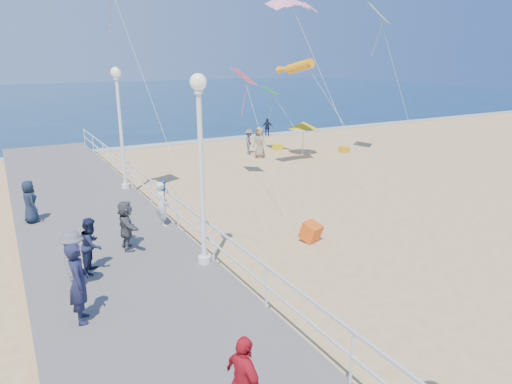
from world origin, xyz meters
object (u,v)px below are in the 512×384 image
spectator_2 (74,262)px  beach_chair_left (278,147)px  lamp_post_mid (201,152)px  woman_holding_toddler (162,204)px  spectator_3 (245,383)px  box_kite (311,234)px  spectator_0 (79,283)px  beach_umbrella (303,125)px  lamp_post_far (120,116)px  beach_walker_b (267,127)px  toddler_held (164,190)px  spectator_7 (92,245)px  beach_chair_right (344,150)px  spectator_5 (126,225)px  beach_walker_a (249,142)px  spectator_4 (30,202)px  beach_walker_c (260,142)px

spectator_2 → beach_chair_left: 21.23m
lamp_post_mid → woman_holding_toddler: lamp_post_mid is taller
spectator_3 → box_kite: spectator_3 is taller
spectator_0 → beach_umbrella: spectator_0 is taller
lamp_post_far → woman_holding_toddler: size_ratio=3.36×
lamp_post_mid → beach_walker_b: (14.08, 19.98, -2.94)m
spectator_0 → beach_walker_b: spectator_0 is taller
woman_holding_toddler → toddler_held: (0.15, 0.15, 0.43)m
beach_walker_b → box_kite: (-9.90, -19.46, -0.42)m
lamp_post_mid → lamp_post_far: same height
woman_holding_toddler → beach_umbrella: 15.41m
spectator_2 → spectator_7: spectator_2 is taller
lamp_post_mid → lamp_post_far: bearing=90.0°
spectator_2 → beach_walker_b: 26.56m
spectator_2 → beach_chair_right: (18.60, 11.72, -1.01)m
lamp_post_far → toddler_held: size_ratio=7.11×
spectator_5 → beach_umbrella: size_ratio=0.73×
spectator_2 → beach_walker_a: 19.37m
spectator_0 → box_kite: spectator_0 is taller
lamp_post_mid → beach_chair_right: 19.48m
toddler_held → beach_umbrella: (12.27, 8.94, 0.29)m
spectator_7 → beach_umbrella: 19.18m
spectator_0 → beach_chair_left: 22.38m
lamp_post_far → spectator_3: lamp_post_far is taller
spectator_2 → spectator_4: bearing=25.7°
toddler_held → spectator_4: 4.85m
beach_chair_right → box_kite: bearing=-134.2°
lamp_post_mid → spectator_3: 6.67m
lamp_post_mid → beach_walker_c: lamp_post_mid is taller
beach_walker_c → spectator_0: bearing=-55.3°
beach_walker_a → beach_walker_b: 7.19m
toddler_held → beach_walker_a: 14.29m
spectator_3 → beach_chair_left: spectator_3 is taller
toddler_held → beach_walker_b: (13.98, 16.28, -0.90)m
toddler_held → beach_chair_left: 16.16m
woman_holding_toddler → beach_chair_right: 17.29m
spectator_4 → spectator_5: size_ratio=0.99×
lamp_post_mid → beach_chair_right: size_ratio=9.67×
beach_walker_a → spectator_2: bearing=172.5°
beach_walker_c → beach_chair_left: 2.83m
woman_holding_toddler → spectator_4: size_ratio=1.03×
beach_walker_b → box_kite: 21.84m
spectator_2 → spectator_3: size_ratio=1.00×
lamp_post_mid → spectator_2: (-3.48, 0.06, -2.46)m
beach_walker_a → beach_walker_c: 1.22m
beach_umbrella → beach_walker_c: bearing=167.2°
toddler_held → beach_walker_c: bearing=-44.6°
beach_walker_a → beach_chair_left: (2.36, 0.27, -0.62)m
lamp_post_mid → spectator_5: bearing=129.2°
beach_walker_a → beach_chair_left: size_ratio=2.99×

